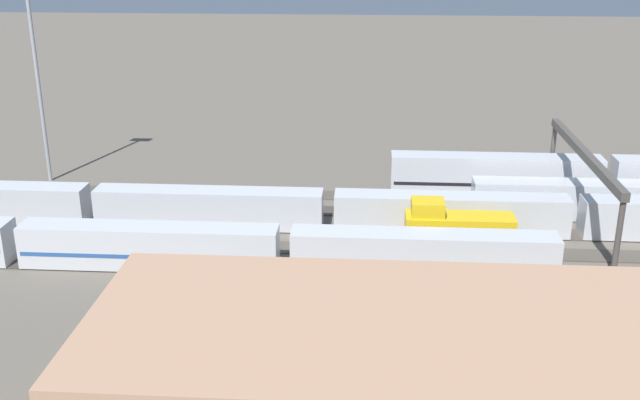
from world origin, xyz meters
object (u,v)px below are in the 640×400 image
Objects in this scene: light_mast_0 at (32,37)px; signal_gantry at (583,164)px; train_on_track_2 at (329,210)px; train_on_track_3 at (456,231)px; train_on_track_4 at (149,246)px; maintenance_shed at (508,397)px; train_on_track_0 at (607,180)px.

signal_gantry is at bearing 167.20° from light_mast_0.
train_on_track_2 is 24.96m from signal_gantry.
train_on_track_4 is at bearing 10.30° from train_on_track_3.
maintenance_shed reaches higher than train_on_track_3.
signal_gantry reaches higher than train_on_track_0.
light_mast_0 is at bearing -12.80° from signal_gantry.
train_on_track_2 is (-15.39, -10.00, 0.03)m from train_on_track_4.
signal_gantry is (-58.65, 13.33, -9.65)m from light_mast_0.
train_on_track_2 is at bearing 158.76° from light_mast_0.
maintenance_shed is (-27.15, 24.80, 2.54)m from train_on_track_4.
train_on_track_2 is 3.58× the size of light_mast_0.
maintenance_shed is (18.24, 44.80, 1.94)m from train_on_track_0.
train_on_track_3 reaches higher than train_on_track_4.
train_on_track_3 is 29.90m from maintenance_shed.
light_mast_0 reaches higher than signal_gantry.
signal_gantry reaches higher than train_on_track_4.
train_on_track_4 is at bearing 129.01° from light_mast_0.
light_mast_0 reaches higher than train_on_track_2.
train_on_track_3 reaches higher than train_on_track_2.
train_on_track_3 is at bearing 22.21° from signal_gantry.
train_on_track_3 is 0.10× the size of train_on_track_2.
train_on_track_3 and train_on_track_0 have the same top height.
maintenance_shed is at bearing 137.59° from train_on_track_4.
train_on_track_2 is at bearing -146.98° from train_on_track_4.
train_on_track_0 is (-30.00, -10.00, 0.57)m from train_on_track_2.
train_on_track_4 is 7.14× the size of train_on_track_3.
train_on_track_2 is 2.09× the size of maintenance_shed.
train_on_track_0 is at bearing -161.56° from train_on_track_2.
light_mast_0 reaches higher than train_on_track_3.
train_on_track_2 is at bearing -22.41° from train_on_track_3.
train_on_track_2 is 39.74m from light_mast_0.
signal_gantry is (-12.25, -5.00, 5.26)m from train_on_track_3.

